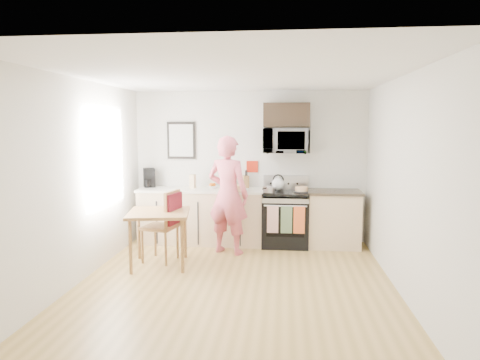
# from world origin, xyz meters

# --- Properties ---
(floor) EXTENTS (4.60, 4.60, 0.00)m
(floor) POSITION_xyz_m (0.00, 0.00, 0.00)
(floor) COLOR olive
(floor) RESTS_ON ground
(back_wall) EXTENTS (4.00, 0.04, 2.60)m
(back_wall) POSITION_xyz_m (0.00, 2.30, 1.30)
(back_wall) COLOR silver
(back_wall) RESTS_ON floor
(front_wall) EXTENTS (4.00, 0.04, 2.60)m
(front_wall) POSITION_xyz_m (0.00, -2.30, 1.30)
(front_wall) COLOR silver
(front_wall) RESTS_ON floor
(left_wall) EXTENTS (0.04, 4.60, 2.60)m
(left_wall) POSITION_xyz_m (-2.00, 0.00, 1.30)
(left_wall) COLOR silver
(left_wall) RESTS_ON floor
(right_wall) EXTENTS (0.04, 4.60, 2.60)m
(right_wall) POSITION_xyz_m (2.00, 0.00, 1.30)
(right_wall) COLOR silver
(right_wall) RESTS_ON floor
(ceiling) EXTENTS (4.00, 4.60, 0.04)m
(ceiling) POSITION_xyz_m (0.00, 0.00, 2.60)
(ceiling) COLOR white
(ceiling) RESTS_ON back_wall
(window) EXTENTS (0.06, 1.40, 1.50)m
(window) POSITION_xyz_m (-1.96, 0.80, 1.55)
(window) COLOR white
(window) RESTS_ON left_wall
(cabinet_left) EXTENTS (2.10, 0.60, 0.90)m
(cabinet_left) POSITION_xyz_m (-0.80, 2.00, 0.45)
(cabinet_left) COLOR #D8B18A
(cabinet_left) RESTS_ON floor
(countertop_left) EXTENTS (2.14, 0.64, 0.04)m
(countertop_left) POSITION_xyz_m (-0.80, 2.00, 0.92)
(countertop_left) COLOR white
(countertop_left) RESTS_ON cabinet_left
(cabinet_right) EXTENTS (0.84, 0.60, 0.90)m
(cabinet_right) POSITION_xyz_m (1.43, 2.00, 0.45)
(cabinet_right) COLOR #D8B18A
(cabinet_right) RESTS_ON floor
(countertop_right) EXTENTS (0.88, 0.64, 0.04)m
(countertop_right) POSITION_xyz_m (1.43, 2.00, 0.92)
(countertop_right) COLOR black
(countertop_right) RESTS_ON cabinet_right
(range) EXTENTS (0.76, 0.70, 1.16)m
(range) POSITION_xyz_m (0.63, 1.98, 0.44)
(range) COLOR black
(range) RESTS_ON floor
(microwave) EXTENTS (0.76, 0.51, 0.42)m
(microwave) POSITION_xyz_m (0.63, 2.08, 1.76)
(microwave) COLOR #A5A5AA
(microwave) RESTS_ON back_wall
(upper_cabinet) EXTENTS (0.76, 0.35, 0.40)m
(upper_cabinet) POSITION_xyz_m (0.63, 2.12, 2.18)
(upper_cabinet) COLOR black
(upper_cabinet) RESTS_ON back_wall
(wall_art) EXTENTS (0.50, 0.04, 0.65)m
(wall_art) POSITION_xyz_m (-1.20, 2.28, 1.75)
(wall_art) COLOR black
(wall_art) RESTS_ON back_wall
(wall_trivet) EXTENTS (0.20, 0.02, 0.20)m
(wall_trivet) POSITION_xyz_m (0.05, 2.28, 1.30)
(wall_trivet) COLOR #AC210E
(wall_trivet) RESTS_ON back_wall
(person) EXTENTS (0.79, 0.64, 1.86)m
(person) POSITION_xyz_m (-0.27, 1.45, 0.93)
(person) COLOR #D53A54
(person) RESTS_ON floor
(dining_table) EXTENTS (0.85, 0.85, 0.79)m
(dining_table) POSITION_xyz_m (-1.17, 0.73, 0.70)
(dining_table) COLOR brown
(dining_table) RESTS_ON floor
(chair) EXTENTS (0.58, 0.53, 1.06)m
(chair) POSITION_xyz_m (-1.07, 0.91, 0.69)
(chair) COLOR brown
(chair) RESTS_ON floor
(knife_block) EXTENTS (0.13, 0.15, 0.21)m
(knife_block) POSITION_xyz_m (-0.06, 2.22, 1.04)
(knife_block) COLOR brown
(knife_block) RESTS_ON countertop_left
(utensil_crock) EXTENTS (0.12, 0.12, 0.36)m
(utensil_crock) POSITION_xyz_m (-0.32, 2.21, 1.08)
(utensil_crock) COLOR #AC210E
(utensil_crock) RESTS_ON countertop_left
(fruit_bowl) EXTENTS (0.25, 0.25, 0.09)m
(fruit_bowl) POSITION_xyz_m (-0.61, 2.09, 0.98)
(fruit_bowl) COLOR white
(fruit_bowl) RESTS_ON countertop_left
(milk_carton) EXTENTS (0.11, 0.11, 0.24)m
(milk_carton) POSITION_xyz_m (-0.96, 2.04, 1.06)
(milk_carton) COLOR tan
(milk_carton) RESTS_ON countertop_left
(coffee_maker) EXTENTS (0.26, 0.30, 0.33)m
(coffee_maker) POSITION_xyz_m (-1.75, 2.12, 1.09)
(coffee_maker) COLOR black
(coffee_maker) RESTS_ON countertop_left
(bread_bag) EXTENTS (0.31, 0.26, 0.10)m
(bread_bag) POSITION_xyz_m (-0.17, 1.79, 0.99)
(bread_bag) COLOR tan
(bread_bag) RESTS_ON countertop_left
(cake) EXTENTS (0.26, 0.26, 0.09)m
(cake) POSITION_xyz_m (0.89, 1.92, 0.97)
(cake) COLOR black
(cake) RESTS_ON range
(kettle) EXTENTS (0.21, 0.21, 0.27)m
(kettle) POSITION_xyz_m (0.51, 2.07, 1.04)
(kettle) COLOR white
(kettle) RESTS_ON range
(pot) EXTENTS (0.19, 0.31, 0.10)m
(pot) POSITION_xyz_m (0.36, 1.80, 0.97)
(pot) COLOR #A5A5AA
(pot) RESTS_ON range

